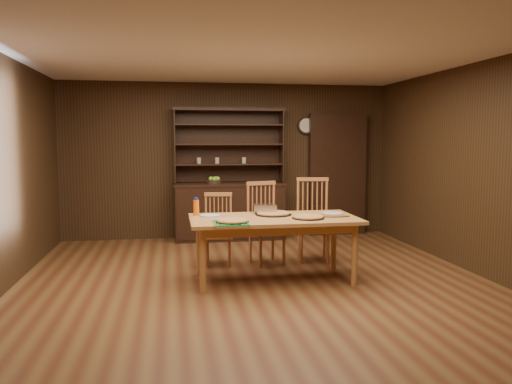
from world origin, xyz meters
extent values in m
plane|color=brown|center=(0.00, 0.00, 0.00)|extent=(6.00, 6.00, 0.00)
plane|color=silver|center=(0.00, 0.00, 2.60)|extent=(6.00, 6.00, 0.00)
plane|color=#372411|center=(0.00, 3.00, 1.30)|extent=(5.50, 0.00, 5.50)
plane|color=#372411|center=(0.00, -3.00, 1.30)|extent=(5.50, 0.00, 5.50)
plane|color=#372411|center=(2.75, 0.00, 1.30)|extent=(0.00, 6.00, 6.00)
cube|color=black|center=(0.00, 2.74, 0.45)|extent=(1.80, 0.50, 0.90)
cube|color=black|center=(0.00, 2.74, 0.92)|extent=(1.84, 0.52, 0.04)
cube|color=black|center=(0.00, 2.97, 1.55)|extent=(1.80, 0.02, 1.20)
cube|color=black|center=(-0.89, 2.82, 1.55)|extent=(0.02, 0.32, 1.20)
cube|color=black|center=(0.89, 2.82, 1.55)|extent=(0.02, 0.32, 1.20)
cube|color=black|center=(0.00, 2.82, 2.15)|extent=(1.84, 0.34, 0.05)
cylinder|color=#A29A89|center=(-0.50, 2.82, 1.31)|extent=(0.07, 0.07, 0.10)
cylinder|color=#A29A89|center=(-0.20, 2.82, 1.31)|extent=(0.07, 0.07, 0.10)
cube|color=black|center=(1.90, 2.90, 1.05)|extent=(1.00, 0.18, 2.10)
cylinder|color=black|center=(1.35, 2.96, 1.90)|extent=(0.30, 0.04, 0.30)
cylinder|color=beige|center=(1.35, 2.94, 1.90)|extent=(0.24, 0.01, 0.24)
cube|color=#BE7142|center=(0.23, 0.23, 0.73)|extent=(1.96, 0.98, 0.04)
cylinder|color=#BE7142|center=(-0.63, -0.14, 0.35)|extent=(0.07, 0.07, 0.71)
cylinder|color=#BE7142|center=(-0.63, 0.60, 0.35)|extent=(0.07, 0.07, 0.71)
cylinder|color=#BE7142|center=(1.09, -0.14, 0.35)|extent=(0.07, 0.07, 0.71)
cylinder|color=#BE7142|center=(1.09, 0.60, 0.35)|extent=(0.07, 0.07, 0.71)
cube|color=#C67344|center=(-0.35, 1.05, 0.40)|extent=(0.43, 0.41, 0.04)
cylinder|color=#C67344|center=(-0.52, 0.93, 0.19)|extent=(0.03, 0.03, 0.38)
cylinder|color=#C67344|center=(-0.48, 1.21, 0.19)|extent=(0.03, 0.03, 0.38)
cylinder|color=#C67344|center=(-0.22, 0.89, 0.19)|extent=(0.03, 0.03, 0.38)
cylinder|color=#C67344|center=(-0.19, 1.17, 0.19)|extent=(0.03, 0.03, 0.38)
cube|color=#C67344|center=(-0.33, 1.21, 0.93)|extent=(0.37, 0.08, 0.05)
cube|color=#C67344|center=(0.29, 1.00, 0.46)|extent=(0.55, 0.53, 0.04)
cylinder|color=#C67344|center=(0.17, 0.80, 0.22)|extent=(0.04, 0.04, 0.44)
cylinder|color=#C67344|center=(0.08, 1.11, 0.22)|extent=(0.04, 0.04, 0.44)
cylinder|color=#C67344|center=(0.50, 0.89, 0.22)|extent=(0.04, 0.04, 0.44)
cylinder|color=#C67344|center=(0.42, 1.20, 0.22)|extent=(0.04, 0.04, 0.44)
cube|color=#C67344|center=(0.24, 1.17, 1.07)|extent=(0.42, 0.15, 0.05)
cube|color=#C67344|center=(0.95, 1.06, 0.48)|extent=(0.53, 0.52, 0.04)
cylinder|color=#C67344|center=(0.75, 0.93, 0.23)|extent=(0.04, 0.04, 0.46)
cylinder|color=#C67344|center=(0.81, 1.26, 0.23)|extent=(0.04, 0.04, 0.46)
cylinder|color=#C67344|center=(1.10, 0.87, 0.23)|extent=(0.04, 0.04, 0.46)
cylinder|color=#C67344|center=(1.16, 1.19, 0.23)|extent=(0.04, 0.04, 0.46)
cube|color=#C67344|center=(0.99, 1.25, 1.11)|extent=(0.44, 0.11, 0.05)
cylinder|color=black|center=(-0.30, -0.05, 0.76)|extent=(0.37, 0.37, 0.01)
cylinder|color=tan|center=(-0.30, -0.05, 0.77)|extent=(0.34, 0.34, 0.02)
torus|color=#C58046|center=(-0.30, -0.05, 0.77)|extent=(0.34, 0.34, 0.03)
cylinder|color=black|center=(0.60, 0.08, 0.76)|extent=(0.37, 0.37, 0.01)
cylinder|color=tan|center=(0.60, 0.08, 0.77)|extent=(0.34, 0.34, 0.02)
torus|color=#C58046|center=(0.60, 0.08, 0.77)|extent=(0.35, 0.35, 0.03)
cylinder|color=black|center=(0.26, 0.42, 0.76)|extent=(0.44, 0.44, 0.01)
cylinder|color=tan|center=(0.26, 0.42, 0.77)|extent=(0.39, 0.39, 0.02)
torus|color=#C58046|center=(0.26, 0.42, 0.77)|extent=(0.40, 0.40, 0.03)
cylinder|color=white|center=(-0.50, 0.44, 0.76)|extent=(0.26, 0.26, 0.01)
torus|color=#313A95|center=(-0.50, 0.44, 0.76)|extent=(0.26, 0.26, 0.01)
cylinder|color=white|center=(0.99, 0.36, 0.76)|extent=(0.27, 0.27, 0.01)
torus|color=#313A95|center=(0.99, 0.36, 0.76)|extent=(0.27, 0.27, 0.01)
cube|color=silver|center=(0.18, 0.57, 0.81)|extent=(0.29, 0.22, 0.11)
cylinder|color=orange|center=(-0.66, 0.54, 0.84)|extent=(0.07, 0.07, 0.19)
cylinder|color=#122699|center=(-0.66, 0.54, 0.95)|extent=(0.04, 0.04, 0.03)
cube|color=#B2141B|center=(1.00, 0.19, 0.76)|extent=(0.23, 0.23, 0.01)
cube|color=#B2141B|center=(0.85, 0.19, 0.76)|extent=(0.25, 0.25, 0.01)
cylinder|color=black|center=(-0.27, 2.69, 0.97)|extent=(0.25, 0.25, 0.06)
sphere|color=#89CB36|center=(-0.32, 2.69, 1.02)|extent=(0.08, 0.08, 0.08)
sphere|color=#89CB36|center=(-0.24, 2.72, 1.02)|extent=(0.08, 0.08, 0.08)
sphere|color=#89CB36|center=(-0.27, 2.64, 1.02)|extent=(0.08, 0.08, 0.08)
sphere|color=#89CB36|center=(-0.21, 2.67, 1.02)|extent=(0.08, 0.08, 0.08)
camera|label=1|loc=(-0.95, -5.43, 1.66)|focal=35.00mm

